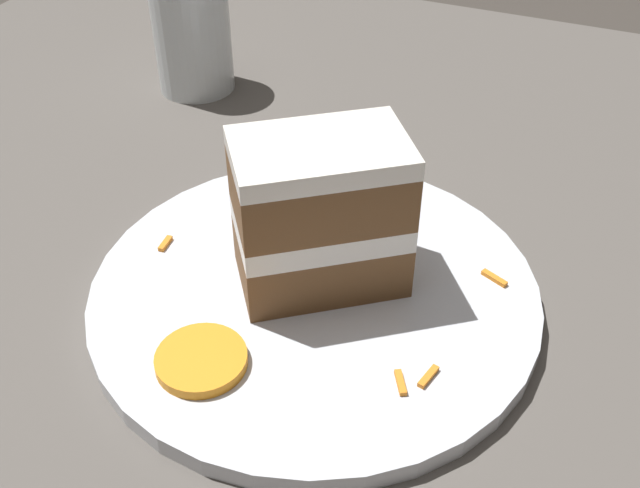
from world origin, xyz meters
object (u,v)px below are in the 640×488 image
at_px(plate, 320,294).
at_px(cake_slice, 326,216).
at_px(cream_dollop, 334,157).
at_px(drinking_glass, 193,44).
at_px(orange_garnish, 201,360).

height_order(plate, cake_slice, cake_slice).
bearing_deg(cake_slice, cream_dollop, -16.86).
distance_m(plate, cake_slice, 0.06).
relative_size(cake_slice, cream_dollop, 2.28).
distance_m(cake_slice, drinking_glass, 0.32).
distance_m(cream_dollop, drinking_glass, 0.23).
bearing_deg(drinking_glass, cake_slice, 45.90).
distance_m(cream_dollop, orange_garnish, 0.20).
xyz_separation_m(plate, drinking_glass, (-0.23, -0.23, 0.04)).
height_order(orange_garnish, drinking_glass, drinking_glass).
relative_size(cake_slice, drinking_glass, 1.20).
relative_size(plate, cream_dollop, 5.41).
height_order(cake_slice, drinking_glass, cake_slice).
xyz_separation_m(orange_garnish, drinking_glass, (-0.32, -0.19, 0.03)).
height_order(cream_dollop, orange_garnish, cream_dollop).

